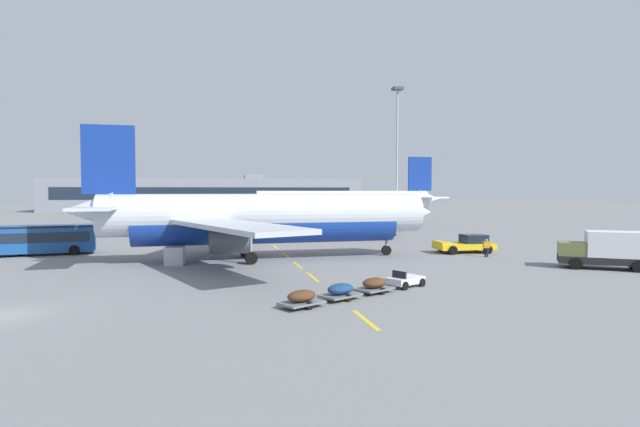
{
  "coord_description": "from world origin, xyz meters",
  "views": [
    {
      "loc": [
        10.21,
        -28.99,
        6.5
      ],
      "look_at": [
        20.58,
        16.78,
        4.37
      ],
      "focal_mm": 28.37,
      "sensor_mm": 36.0,
      "label": 1
    }
  ],
  "objects_px": {
    "airliner_mid_left": "(348,204)",
    "apron_light_mast_far": "(397,140)",
    "catering_truck": "(608,249)",
    "uld_cargo_container": "(175,256)",
    "airliner_foreground": "(262,218)",
    "apron_shuttle_bus": "(30,238)",
    "pushback_tug": "(466,244)",
    "baggage_train": "(358,288)",
    "fuel_service_truck": "(370,227)",
    "ground_crew_worker": "(487,247)"
  },
  "relations": [
    {
      "from": "ground_crew_worker",
      "to": "apron_shuttle_bus",
      "type": "bearing_deg",
      "value": 165.72
    },
    {
      "from": "uld_cargo_container",
      "to": "apron_light_mast_far",
      "type": "relative_size",
      "value": 0.07
    },
    {
      "from": "baggage_train",
      "to": "ground_crew_worker",
      "type": "height_order",
      "value": "ground_crew_worker"
    },
    {
      "from": "airliner_mid_left",
      "to": "ground_crew_worker",
      "type": "distance_m",
      "value": 42.6
    },
    {
      "from": "catering_truck",
      "to": "apron_shuttle_bus",
      "type": "bearing_deg",
      "value": 157.76
    },
    {
      "from": "baggage_train",
      "to": "uld_cargo_container",
      "type": "height_order",
      "value": "uld_cargo_container"
    },
    {
      "from": "catering_truck",
      "to": "apron_light_mast_far",
      "type": "xyz_separation_m",
      "value": [
        1.66,
        51.61,
        14.01
      ]
    },
    {
      "from": "airliner_foreground",
      "to": "ground_crew_worker",
      "type": "relative_size",
      "value": 19.64
    },
    {
      "from": "baggage_train",
      "to": "uld_cargo_container",
      "type": "distance_m",
      "value": 19.95
    },
    {
      "from": "airliner_mid_left",
      "to": "apron_light_mast_far",
      "type": "bearing_deg",
      "value": 0.46
    },
    {
      "from": "pushback_tug",
      "to": "baggage_train",
      "type": "bearing_deg",
      "value": -133.39
    },
    {
      "from": "ground_crew_worker",
      "to": "airliner_foreground",
      "type": "bearing_deg",
      "value": 171.98
    },
    {
      "from": "pushback_tug",
      "to": "apron_shuttle_bus",
      "type": "distance_m",
      "value": 44.48
    },
    {
      "from": "apron_shuttle_bus",
      "to": "fuel_service_truck",
      "type": "relative_size",
      "value": 1.74
    },
    {
      "from": "pushback_tug",
      "to": "baggage_train",
      "type": "height_order",
      "value": "pushback_tug"
    },
    {
      "from": "airliner_foreground",
      "to": "apron_shuttle_bus",
      "type": "distance_m",
      "value": 23.95
    },
    {
      "from": "uld_cargo_container",
      "to": "fuel_service_truck",
      "type": "bearing_deg",
      "value": 37.43
    },
    {
      "from": "catering_truck",
      "to": "airliner_mid_left",
      "type": "bearing_deg",
      "value": 98.47
    },
    {
      "from": "pushback_tug",
      "to": "fuel_service_truck",
      "type": "bearing_deg",
      "value": 108.37
    },
    {
      "from": "airliner_mid_left",
      "to": "apron_shuttle_bus",
      "type": "distance_m",
      "value": 52.38
    },
    {
      "from": "pushback_tug",
      "to": "apron_shuttle_bus",
      "type": "bearing_deg",
      "value": 170.2
    },
    {
      "from": "catering_truck",
      "to": "baggage_train",
      "type": "relative_size",
      "value": 0.66
    },
    {
      "from": "pushback_tug",
      "to": "uld_cargo_container",
      "type": "height_order",
      "value": "pushback_tug"
    },
    {
      "from": "fuel_service_truck",
      "to": "ground_crew_worker",
      "type": "relative_size",
      "value": 3.99
    },
    {
      "from": "fuel_service_truck",
      "to": "ground_crew_worker",
      "type": "bearing_deg",
      "value": -74.37
    },
    {
      "from": "airliner_foreground",
      "to": "apron_shuttle_bus",
      "type": "relative_size",
      "value": 2.82
    },
    {
      "from": "pushback_tug",
      "to": "apron_light_mast_far",
      "type": "height_order",
      "value": "apron_light_mast_far"
    },
    {
      "from": "catering_truck",
      "to": "airliner_foreground",
      "type": "bearing_deg",
      "value": 155.98
    },
    {
      "from": "airliner_foreground",
      "to": "apron_light_mast_far",
      "type": "distance_m",
      "value": 50.3
    },
    {
      "from": "apron_shuttle_bus",
      "to": "apron_light_mast_far",
      "type": "distance_m",
      "value": 61.7
    },
    {
      "from": "airliner_foreground",
      "to": "catering_truck",
      "type": "distance_m",
      "value": 29.91
    },
    {
      "from": "airliner_foreground",
      "to": "apron_shuttle_bus",
      "type": "height_order",
      "value": "airliner_foreground"
    },
    {
      "from": "apron_light_mast_far",
      "to": "fuel_service_truck",
      "type": "bearing_deg",
      "value": -119.15
    },
    {
      "from": "airliner_foreground",
      "to": "airliner_mid_left",
      "type": "distance_m",
      "value": 43.99
    },
    {
      "from": "fuel_service_truck",
      "to": "apron_light_mast_far",
      "type": "relative_size",
      "value": 0.28
    },
    {
      "from": "airliner_foreground",
      "to": "catering_truck",
      "type": "bearing_deg",
      "value": -24.02
    },
    {
      "from": "fuel_service_truck",
      "to": "pushback_tug",
      "type": "bearing_deg",
      "value": -71.63
    },
    {
      "from": "apron_shuttle_bus",
      "to": "catering_truck",
      "type": "bearing_deg",
      "value": -22.24
    },
    {
      "from": "airliner_foreground",
      "to": "ground_crew_worker",
      "type": "distance_m",
      "value": 22.0
    },
    {
      "from": "catering_truck",
      "to": "fuel_service_truck",
      "type": "distance_m",
      "value": 30.76
    },
    {
      "from": "airliner_mid_left",
      "to": "apron_light_mast_far",
      "type": "distance_m",
      "value": 14.84
    },
    {
      "from": "catering_truck",
      "to": "pushback_tug",
      "type": "bearing_deg",
      "value": 114.59
    },
    {
      "from": "catering_truck",
      "to": "uld_cargo_container",
      "type": "xyz_separation_m",
      "value": [
        -35.12,
        10.32,
        -0.85
      ]
    },
    {
      "from": "airliner_mid_left",
      "to": "uld_cargo_container",
      "type": "bearing_deg",
      "value": -123.66
    },
    {
      "from": "apron_light_mast_far",
      "to": "airliner_mid_left",
      "type": "bearing_deg",
      "value": -179.54
    },
    {
      "from": "airliner_mid_left",
      "to": "uld_cargo_container",
      "type": "distance_m",
      "value": 49.63
    },
    {
      "from": "airliner_mid_left",
      "to": "fuel_service_truck",
      "type": "distance_m",
      "value": 23.24
    },
    {
      "from": "fuel_service_truck",
      "to": "airliner_mid_left",
      "type": "bearing_deg",
      "value": 81.42
    },
    {
      "from": "airliner_mid_left",
      "to": "apron_light_mast_far",
      "type": "relative_size",
      "value": 1.44
    },
    {
      "from": "fuel_service_truck",
      "to": "uld_cargo_container",
      "type": "xyz_separation_m",
      "value": [
        -24.0,
        -18.37,
        -0.85
      ]
    }
  ]
}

